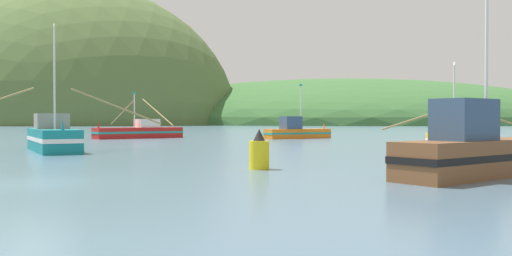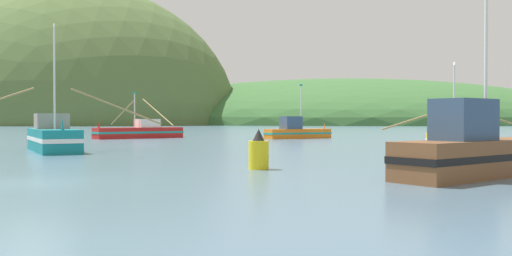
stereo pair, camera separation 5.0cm
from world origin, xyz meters
The scene contains 9 objects.
ground_plane centered at (0.00, 0.00, 0.00)m, with size 600.00×600.00×0.00m, color slate.
hill_far_left centered at (-25.71, 236.08, 0.00)m, with size 218.99×175.19×39.52m, color #386633.
hill_far_right centered at (-114.01, 166.66, 0.00)m, with size 128.24×102.59×105.83m, color #516B38.
fishing_boat_teal centered at (-10.59, 15.37, 0.89)m, with size 10.49×10.30×8.15m.
fishing_boat_brown centered at (14.15, 6.20, 0.90)m, with size 6.49×7.84×7.42m.
fishing_boat_red centered at (-16.87, 38.66, 0.73)m, with size 12.81×9.94×5.01m.
fishing_boat_yellow centered at (14.61, 23.35, 0.81)m, with size 9.44×6.46×5.90m.
fishing_boat_orange centered at (-0.28, 42.70, 0.77)m, with size 6.62×6.73×5.86m.
channel_buoy centered at (5.72, 6.89, 0.70)m, with size 0.84×0.84×1.68m.
Camera 2 is at (11.97, -14.91, 2.08)m, focal length 38.37 mm.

